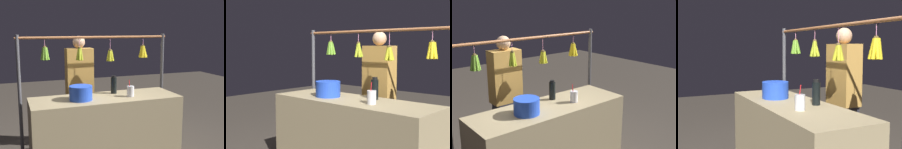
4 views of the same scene
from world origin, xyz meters
The scene contains 6 objects.
market_counter centered at (0.00, 0.00, 0.43)m, with size 1.82×0.61×0.85m, color tan.
display_rack centered at (0.00, -0.37, 1.12)m, with size 2.04×0.12×1.61m.
water_bottle centered at (-0.16, -0.16, 0.96)m, with size 0.08×0.08×0.23m.
blue_bucket centered at (0.32, 0.04, 0.94)m, with size 0.27×0.27×0.17m, color blue.
drink_cup centered at (-0.30, 0.08, 0.92)m, with size 0.09×0.09×0.21m.
vendor_person centered at (0.16, -0.69, 0.78)m, with size 0.37×0.20×1.58m.
Camera 1 is at (1.10, 3.21, 1.68)m, focal length 45.67 mm.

